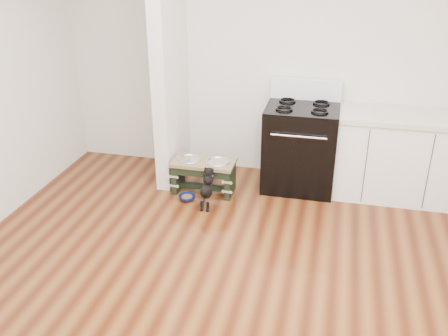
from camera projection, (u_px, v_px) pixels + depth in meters
The scene contains 8 objects.
ground at pixel (235, 309), 3.73m from camera, with size 5.00×5.00×0.00m, color #431B0C.
room_shell at pixel (238, 101), 3.05m from camera, with size 5.00×5.00×5.00m.
partition_wall at pixel (170, 60), 5.26m from camera, with size 0.15×0.80×2.70m, color silver.
oven_range at pixel (300, 146), 5.38m from camera, with size 0.76×0.69×1.14m.
cabinet_run at pixel (395, 156), 5.20m from camera, with size 1.24×0.64×0.91m.
dog_feeder at pixel (204, 170), 5.34m from camera, with size 0.67×0.36×0.38m.
puppy at pixel (207, 187), 5.06m from camera, with size 0.12×0.34×0.41m.
floor_bowl at pixel (187, 198), 5.26m from camera, with size 0.22×0.22×0.05m.
Camera 1 is at (0.59, -2.87, 2.54)m, focal length 40.00 mm.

